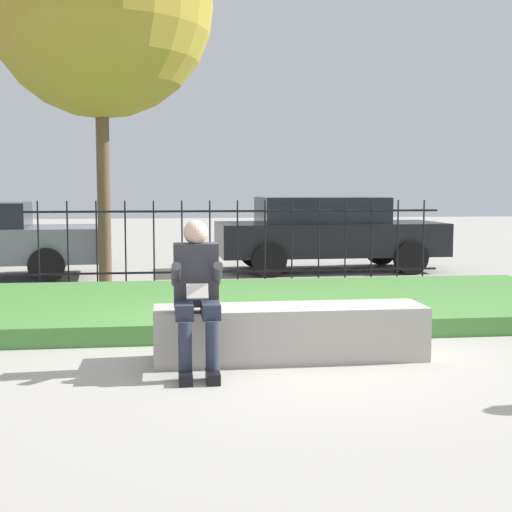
{
  "coord_description": "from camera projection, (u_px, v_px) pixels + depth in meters",
  "views": [
    {
      "loc": [
        -1.11,
        -6.32,
        1.57
      ],
      "look_at": [
        0.12,
        3.23,
        0.64
      ],
      "focal_mm": 50.0,
      "sensor_mm": 36.0,
      "label": 1
    }
  ],
  "objects": [
    {
      "name": "grass_berm",
      "position": [
        255.0,
        305.0,
        8.92
      ],
      "size": [
        8.37,
        3.45,
        0.2
      ],
      "color": "#4C893D",
      "rests_on": "ground_plane"
    },
    {
      "name": "tree_behind_fence",
      "position": [
        100.0,
        4.0,
        11.14
      ],
      "size": [
        3.55,
        3.55,
        6.21
      ],
      "color": "brown",
      "rests_on": "ground_plane"
    },
    {
      "name": "car_parked_center",
      "position": [
        327.0,
        232.0,
        13.39
      ],
      "size": [
        4.23,
        1.94,
        1.38
      ],
      "rotation": [
        0.0,
        0.0,
        0.03
      ],
      "color": "black",
      "rests_on": "ground_plane"
    },
    {
      "name": "ground_plane",
      "position": [
        288.0,
        359.0,
        6.53
      ],
      "size": [
        60.0,
        60.0,
        0.0
      ],
      "primitive_type": "plane",
      "color": "#A8A399"
    },
    {
      "name": "stone_bench",
      "position": [
        290.0,
        335.0,
        6.51
      ],
      "size": [
        2.47,
        0.59,
        0.49
      ],
      "color": "#ADA89E",
      "rests_on": "ground_plane"
    },
    {
      "name": "iron_fence",
      "position": [
        238.0,
        243.0,
        10.95
      ],
      "size": [
        6.37,
        0.03,
        1.37
      ],
      "color": "black",
      "rests_on": "ground_plane"
    },
    {
      "name": "person_seated_reader",
      "position": [
        197.0,
        289.0,
        6.03
      ],
      "size": [
        0.42,
        0.73,
        1.29
      ],
      "color": "black",
      "rests_on": "ground_plane"
    }
  ]
}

